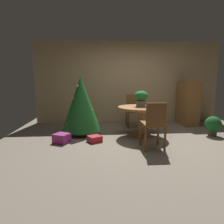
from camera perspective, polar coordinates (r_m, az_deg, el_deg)
The scene contains 11 objects.
ground_plane at distance 4.45m, azimuth 9.73°, elevation -8.40°, with size 6.60×6.60×0.00m, color #756B5B.
back_wall_panel at distance 6.41m, azimuth 5.06°, elevation 8.68°, with size 6.00×0.10×2.60m, color tan.
round_dining_table at distance 4.72m, azimuth 8.83°, elevation -0.16°, with size 1.17×1.17×0.72m.
flower_vase at distance 4.72m, azimuth 8.69°, elevation 4.26°, with size 0.33×0.33×0.38m.
wooden_chair_far at distance 5.70m, azimuth 6.45°, elevation 1.03°, with size 0.44×0.39×0.95m.
wooden_chair_near at distance 3.79m, azimuth 12.32°, elevation -3.11°, with size 0.42×0.45×0.93m.
holiday_tree at distance 4.90m, azimuth -9.16°, elevation 2.39°, with size 0.99×0.99×1.45m.
gift_box_red at distance 4.32m, azimuth -5.17°, elevation -7.92°, with size 0.36×0.35×0.14m.
gift_box_purple at distance 4.37m, azimuth -14.70°, elevation -7.52°, with size 0.40×0.39×0.20m.
wooden_cabinet at distance 6.42m, azimuth 21.55°, elevation 2.45°, with size 0.45×0.77×1.34m.
potted_plant at distance 5.32m, azimuth 27.78°, elevation -3.41°, with size 0.39×0.39×0.49m.
Camera 1 is at (-1.09, -4.11, 1.30)m, focal length 30.81 mm.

